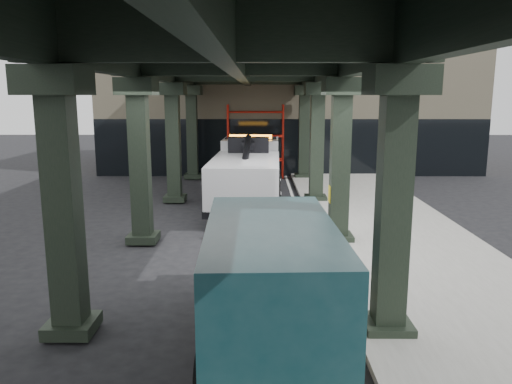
{
  "coord_description": "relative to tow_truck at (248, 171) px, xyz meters",
  "views": [
    {
      "loc": [
        0.15,
        -12.83,
        4.5
      ],
      "look_at": [
        0.09,
        1.56,
        1.7
      ],
      "focal_mm": 35.0,
      "sensor_mm": 36.0,
      "label": 1
    }
  ],
  "objects": [
    {
      "name": "lane_stripe",
      "position": [
        1.96,
        -5.55,
        -1.41
      ],
      "size": [
        0.12,
        38.0,
        0.01
      ],
      "primitive_type": "cube",
      "color": "silver",
      "rests_on": "ground"
    },
    {
      "name": "sidewalk",
      "position": [
        4.76,
        -5.55,
        -1.34
      ],
      "size": [
        5.0,
        40.0,
        0.15
      ],
      "primitive_type": "cube",
      "color": "gray",
      "rests_on": "ground"
    },
    {
      "name": "scaffolding",
      "position": [
        0.26,
        7.1,
        0.69
      ],
      "size": [
        3.08,
        0.88,
        4.0
      ],
      "color": "red",
      "rests_on": "ground"
    },
    {
      "name": "viaduct",
      "position": [
        -0.14,
        -5.55,
        4.04
      ],
      "size": [
        7.4,
        32.0,
        6.4
      ],
      "color": "black",
      "rests_on": "ground"
    },
    {
      "name": "tow_truck",
      "position": [
        0.0,
        0.0,
        0.0
      ],
      "size": [
        2.93,
        8.98,
        2.91
      ],
      "rotation": [
        0.0,
        0.0,
        -0.04
      ],
      "color": "black",
      "rests_on": "ground"
    },
    {
      "name": "towed_van",
      "position": [
        0.62,
        -11.98,
        -0.14
      ],
      "size": [
        2.53,
        5.94,
        2.38
      ],
      "rotation": [
        0.0,
        0.0,
        0.03
      ],
      "color": "#0F3338",
      "rests_on": "ground"
    },
    {
      "name": "ground",
      "position": [
        0.26,
        -7.55,
        -1.42
      ],
      "size": [
        90.0,
        90.0,
        0.0
      ],
      "primitive_type": "plane",
      "color": "black",
      "rests_on": "ground"
    },
    {
      "name": "building",
      "position": [
        2.26,
        12.45,
        2.58
      ],
      "size": [
        22.0,
        10.0,
        8.0
      ],
      "primitive_type": "cube",
      "color": "#C6B793",
      "rests_on": "ground"
    }
  ]
}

